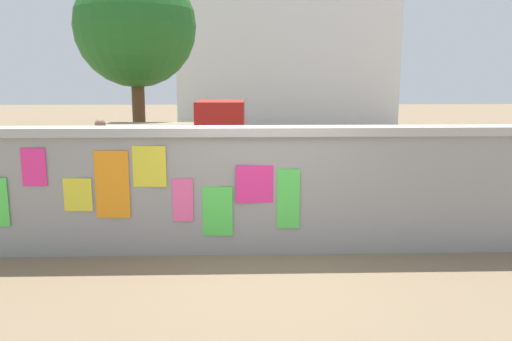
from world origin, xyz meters
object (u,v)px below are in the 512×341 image
(auto_rickshaw_truck, at_px, (182,138))
(person_walking, at_px, (102,150))
(tree_roadside, at_px, (135,27))
(car_parked, at_px, (338,162))
(motorcycle, at_px, (133,200))

(auto_rickshaw_truck, height_order, person_walking, auto_rickshaw_truck)
(tree_roadside, bearing_deg, auto_rickshaw_truck, -61.77)
(auto_rickshaw_truck, height_order, tree_roadside, tree_roadside)
(auto_rickshaw_truck, relative_size, tree_roadside, 0.63)
(auto_rickshaw_truck, distance_m, tree_roadside, 4.65)
(car_parked, distance_m, motorcycle, 4.39)
(person_walking, relative_size, tree_roadside, 0.28)
(car_parked, height_order, person_walking, person_walking)
(auto_rickshaw_truck, relative_size, person_walking, 2.25)
(car_parked, height_order, tree_roadside, tree_roadside)
(person_walking, height_order, tree_roadside, tree_roadside)
(auto_rickshaw_truck, xyz_separation_m, person_walking, (-1.37, -2.63, 0.09))
(car_parked, relative_size, motorcycle, 2.01)
(auto_rickshaw_truck, distance_m, car_parked, 4.45)
(tree_roadside, bearing_deg, car_parked, -48.51)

